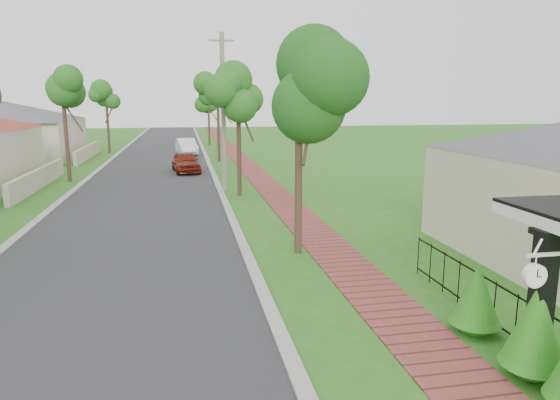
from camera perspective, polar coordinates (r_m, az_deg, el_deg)
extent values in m
plane|color=#2F6217|center=(8.97, -2.77, -18.88)|extent=(160.00, 160.00, 0.00)
cube|color=#28282B|center=(28.11, -14.69, 1.71)|extent=(7.00, 120.00, 0.02)
cube|color=#9E9E99|center=(28.10, -7.25, 1.98)|extent=(0.30, 120.00, 0.10)
cube|color=#9E9E99|center=(28.60, -22.01, 1.41)|extent=(0.30, 120.00, 0.10)
cube|color=brown|center=(28.37, -2.00, 2.16)|extent=(1.50, 120.00, 0.03)
cube|color=black|center=(9.30, 27.65, -10.47)|extent=(0.30, 0.30, 2.52)
cube|color=black|center=(9.76, 27.02, -16.72)|extent=(0.48, 0.48, 0.24)
cube|color=black|center=(8.96, 28.35, -3.29)|extent=(0.42, 0.42, 0.10)
cube|color=black|center=(10.35, 25.59, -9.95)|extent=(0.03, 8.00, 0.03)
cube|color=black|center=(10.65, 25.21, -13.98)|extent=(0.03, 8.00, 0.03)
cylinder|color=black|center=(10.03, 27.66, -13.59)|extent=(0.02, 0.02, 1.00)
cylinder|color=black|center=(10.51, 25.37, -12.25)|extent=(0.02, 0.02, 1.00)
cylinder|color=black|center=(11.01, 23.31, -11.01)|extent=(0.02, 0.02, 1.00)
cylinder|color=black|center=(11.52, 21.45, -9.86)|extent=(0.02, 0.02, 1.00)
cylinder|color=black|center=(12.05, 19.75, -8.81)|extent=(0.02, 0.02, 1.00)
cylinder|color=black|center=(12.59, 18.21, -7.84)|extent=(0.02, 0.02, 1.00)
cylinder|color=black|center=(13.15, 16.81, -6.94)|extent=(0.02, 0.02, 1.00)
cylinder|color=black|center=(13.71, 15.52, -6.11)|extent=(0.02, 0.02, 1.00)
cylinder|color=#382619|center=(23.92, -4.71, 5.91)|extent=(0.22, 0.22, 4.55)
sphere|color=#225416|center=(23.82, -4.80, 11.68)|extent=(1.70, 1.70, 1.70)
cylinder|color=#382619|center=(37.82, -7.05, 8.10)|extent=(0.22, 0.22, 4.90)
sphere|color=#225416|center=(37.77, -7.14, 12.03)|extent=(1.70, 1.70, 1.70)
cylinder|color=#382619|center=(51.80, -8.12, 8.53)|extent=(0.22, 0.22, 4.20)
sphere|color=#225416|center=(51.74, -8.19, 10.98)|extent=(1.70, 1.70, 1.70)
cylinder|color=#382619|center=(30.44, -23.22, 6.52)|extent=(0.22, 0.22, 4.90)
sphere|color=#225416|center=(30.38, -23.60, 11.39)|extent=(1.70, 1.70, 1.70)
cylinder|color=#382619|center=(46.19, -19.06, 7.92)|extent=(0.22, 0.22, 4.55)
sphere|color=#225416|center=(46.13, -19.26, 10.90)|extent=(1.70, 1.70, 1.70)
sphere|color=#216B15|center=(9.56, 26.87, -15.72)|extent=(0.82, 0.82, 0.82)
cone|color=#216B15|center=(9.30, 27.23, -12.11)|extent=(0.93, 0.93, 1.31)
sphere|color=#216B15|center=(10.80, 21.36, -12.40)|extent=(0.77, 0.77, 0.77)
cone|color=#216B15|center=(10.60, 21.58, -9.63)|extent=(0.88, 0.88, 1.11)
cube|color=#BFB299|center=(28.97, -25.86, 2.22)|extent=(0.25, 10.00, 1.00)
cube|color=#BFB299|center=(42.55, -21.12, 5.14)|extent=(0.25, 10.00, 1.00)
imported|color=maroon|center=(32.39, -10.72, 4.27)|extent=(2.01, 3.99, 1.31)
imported|color=white|center=(43.07, -10.63, 6.01)|extent=(1.97, 4.26, 1.35)
cylinder|color=#382619|center=(14.61, 2.13, 2.80)|extent=(0.22, 0.22, 4.69)
sphere|color=#205819|center=(14.46, 2.20, 12.57)|extent=(2.34, 2.34, 2.34)
cylinder|color=gray|center=(25.15, -6.50, 9.78)|extent=(0.24, 0.24, 7.74)
cube|color=gray|center=(25.30, -6.68, 17.66)|extent=(1.20, 0.08, 0.08)
cube|color=white|center=(8.49, 28.02, -5.52)|extent=(0.63, 0.05, 0.05)
cylinder|color=white|center=(8.44, 27.17, -6.55)|extent=(0.02, 0.02, 0.27)
cylinder|color=white|center=(8.50, 27.06, -7.70)|extent=(0.38, 0.10, 0.38)
cylinder|color=white|center=(8.46, 27.29, -7.81)|extent=(0.32, 0.01, 0.32)
cylinder|color=white|center=(8.54, 26.84, -7.59)|extent=(0.32, 0.01, 0.32)
cube|color=black|center=(8.43, 27.37, -7.46)|extent=(0.02, 0.01, 0.13)
cube|color=black|center=(8.47, 27.53, -7.80)|extent=(0.08, 0.01, 0.02)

